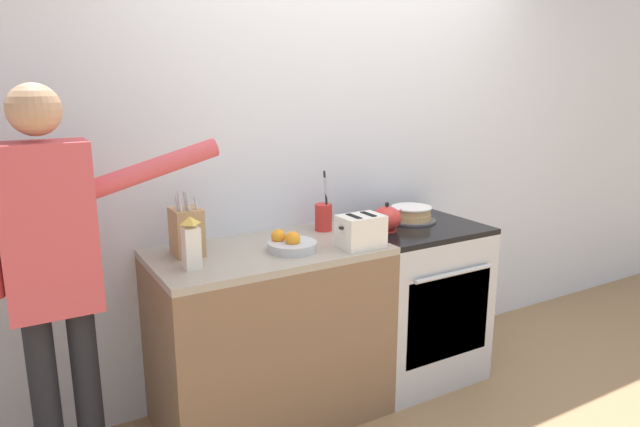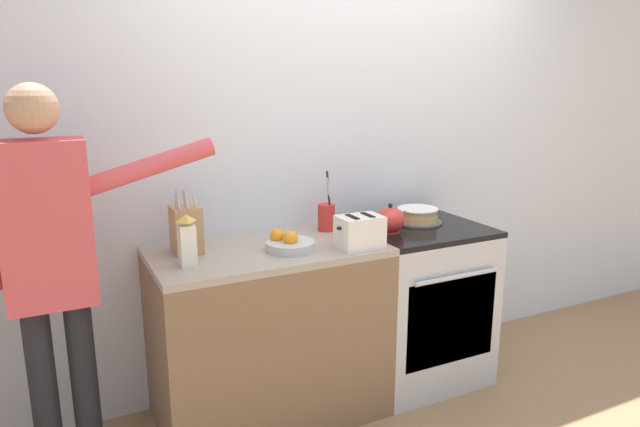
% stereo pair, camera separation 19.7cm
% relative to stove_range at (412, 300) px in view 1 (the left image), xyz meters
% --- Properties ---
extents(ground_plane, '(16.00, 16.00, 0.00)m').
position_rel_stove_range_xyz_m(ground_plane, '(-0.28, -0.31, -0.46)').
color(ground_plane, '#93704C').
extents(wall_back, '(8.00, 0.04, 2.60)m').
position_rel_stove_range_xyz_m(wall_back, '(-0.28, 0.34, 0.84)').
color(wall_back, silver).
rests_on(wall_back, ground_plane).
extents(counter_cabinet, '(1.14, 0.63, 0.91)m').
position_rel_stove_range_xyz_m(counter_cabinet, '(-0.92, 0.00, -0.00)').
color(counter_cabinet, brown).
rests_on(counter_cabinet, ground_plane).
extents(stove_range, '(0.70, 0.66, 0.91)m').
position_rel_stove_range_xyz_m(stove_range, '(0.00, 0.00, 0.00)').
color(stove_range, '#B7BABF').
rests_on(stove_range, ground_plane).
extents(layer_cake, '(0.29, 0.29, 0.09)m').
position_rel_stove_range_xyz_m(layer_cake, '(0.04, 0.08, 0.50)').
color(layer_cake, '#4C4C51').
rests_on(layer_cake, stove_range).
extents(tea_kettle, '(0.20, 0.16, 0.16)m').
position_rel_stove_range_xyz_m(tea_kettle, '(-0.22, -0.02, 0.52)').
color(tea_kettle, red).
rests_on(tea_kettle, stove_range).
extents(knife_block, '(0.13, 0.16, 0.32)m').
position_rel_stove_range_xyz_m(knife_block, '(-1.29, 0.10, 0.57)').
color(knife_block, tan).
rests_on(knife_block, counter_cabinet).
extents(utensil_crock, '(0.09, 0.09, 0.33)m').
position_rel_stove_range_xyz_m(utensil_crock, '(-0.51, 0.16, 0.53)').
color(utensil_crock, red).
rests_on(utensil_crock, counter_cabinet).
extents(fruit_bowl, '(0.24, 0.24, 0.10)m').
position_rel_stove_range_xyz_m(fruit_bowl, '(-0.84, -0.08, 0.49)').
color(fruit_bowl, '#B7BABF').
rests_on(fruit_bowl, counter_cabinet).
extents(toaster, '(0.23, 0.16, 0.16)m').
position_rel_stove_range_xyz_m(toaster, '(-0.51, -0.20, 0.54)').
color(toaster, silver).
rests_on(toaster, counter_cabinet).
extents(milk_carton, '(0.07, 0.07, 0.23)m').
position_rel_stove_range_xyz_m(milk_carton, '(-1.33, -0.10, 0.57)').
color(milk_carton, white).
rests_on(milk_carton, counter_cabinet).
extents(person_baker, '(0.95, 0.20, 1.71)m').
position_rel_stove_range_xyz_m(person_baker, '(-1.88, -0.07, 0.57)').
color(person_baker, black).
rests_on(person_baker, ground_plane).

